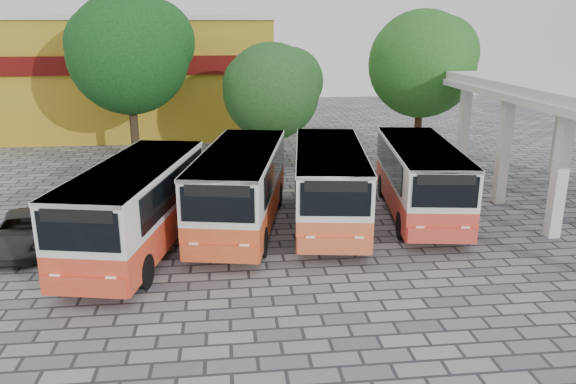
{
  "coord_description": "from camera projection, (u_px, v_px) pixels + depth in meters",
  "views": [
    {
      "loc": [
        -4.34,
        -16.88,
        7.72
      ],
      "look_at": [
        -2.01,
        3.8,
        1.5
      ],
      "focal_mm": 35.0,
      "sensor_mm": 36.0,
      "label": 1
    }
  ],
  "objects": [
    {
      "name": "bus_centre_right",
      "position": [
        329.0,
        180.0,
        22.27
      ],
      "size": [
        3.74,
        8.85,
        3.09
      ],
      "rotation": [
        0.0,
        0.0,
        -0.14
      ],
      "color": "#DE5B31",
      "rests_on": "ground"
    },
    {
      "name": "ground",
      "position": [
        360.0,
        265.0,
        18.75
      ],
      "size": [
        90.0,
        90.0,
        0.0
      ],
      "primitive_type": "plane",
      "color": "slate",
      "rests_on": "ground"
    },
    {
      "name": "tree_right",
      "position": [
        423.0,
        60.0,
        32.01
      ],
      "size": [
        6.41,
        6.1,
        8.61
      ],
      "color": "#452815",
      "rests_on": "ground"
    },
    {
      "name": "tree_middle",
      "position": [
        272.0,
        88.0,
        31.48
      ],
      "size": [
        5.7,
        5.43,
        6.84
      ],
      "color": "#312113",
      "rests_on": "ground"
    },
    {
      "name": "bus_far_left",
      "position": [
        136.0,
        203.0,
        19.42
      ],
      "size": [
        4.37,
        9.08,
        3.12
      ],
      "rotation": [
        0.0,
        0.0,
        -0.21
      ],
      "color": "#E14224",
      "rests_on": "ground"
    },
    {
      "name": "bus_far_right",
      "position": [
        420.0,
        175.0,
        23.16
      ],
      "size": [
        3.68,
        8.66,
        3.02
      ],
      "rotation": [
        0.0,
        0.0,
        -0.14
      ],
      "color": "red",
      "rests_on": "ground"
    },
    {
      "name": "bus_centre_left",
      "position": [
        241.0,
        184.0,
        21.68
      ],
      "size": [
        4.26,
        9.1,
        3.14
      ],
      "rotation": [
        0.0,
        0.0,
        -0.19
      ],
      "color": "#DE5223",
      "rests_on": "ground"
    },
    {
      "name": "tree_left",
      "position": [
        130.0,
        50.0,
        31.5
      ],
      "size": [
        7.12,
        6.78,
        9.52
      ],
      "color": "#41311F",
      "rests_on": "ground"
    },
    {
      "name": "parked_car",
      "position": [
        25.0,
        231.0,
        20.05
      ],
      "size": [
        2.41,
        4.65,
        1.25
      ],
      "primitive_type": "imported",
      "rotation": [
        0.0,
        0.0,
        0.07
      ],
      "color": "#2A2A2B",
      "rests_on": "ground"
    },
    {
      "name": "shophouse_block",
      "position": [
        133.0,
        75.0,
        41.12
      ],
      "size": [
        20.4,
        10.4,
        8.3
      ],
      "color": "#AB871A",
      "rests_on": "ground"
    }
  ]
}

